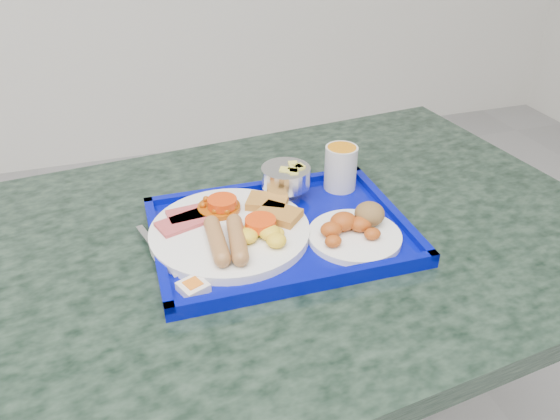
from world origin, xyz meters
name	(u,v)px	position (x,y,z in m)	size (l,w,h in m)	color
table	(281,313)	(0.67, 1.01, 0.56)	(1.29, 0.93, 0.75)	slate
tray	(280,232)	(0.67, 0.99, 0.76)	(0.44, 0.32, 0.03)	#030992
main_plate	(234,228)	(0.59, 1.00, 0.78)	(0.27, 0.27, 0.04)	white
bread_plate	(355,229)	(0.78, 0.93, 0.78)	(0.16, 0.16, 0.05)	white
fruit_bowl	(286,177)	(0.71, 1.10, 0.81)	(0.09, 0.09, 0.06)	silver
juice_cup	(341,166)	(0.82, 1.10, 0.81)	(0.06, 0.06, 0.09)	silver
spoon	(181,229)	(0.50, 1.04, 0.77)	(0.08, 0.14, 0.01)	silver
knife	(157,250)	(0.46, 0.99, 0.77)	(0.01, 0.17, 0.00)	silver
jam_packet	(193,287)	(0.49, 0.88, 0.77)	(0.05, 0.05, 0.02)	white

